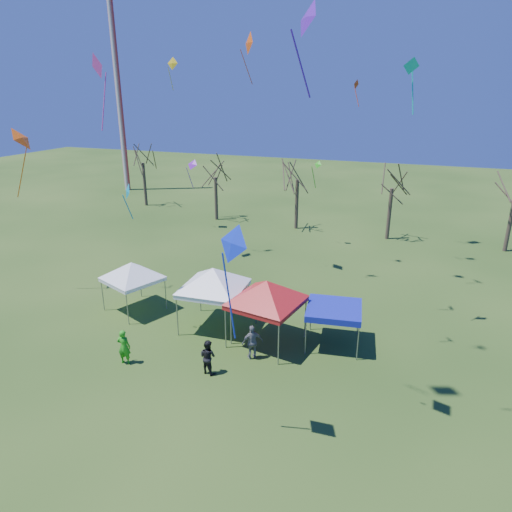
{
  "coord_description": "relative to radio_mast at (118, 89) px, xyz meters",
  "views": [
    {
      "loc": [
        8.5,
        -15.91,
        12.32
      ],
      "look_at": [
        1.5,
        3.0,
        4.98
      ],
      "focal_mm": 32.0,
      "sensor_mm": 36.0,
      "label": 1
    }
  ],
  "objects": [
    {
      "name": "ground",
      "position": [
        28.0,
        -34.0,
        -12.5
      ],
      "size": [
        140.0,
        140.0,
        0.0
      ],
      "primitive_type": "plane",
      "color": "#214014",
      "rests_on": "ground"
    },
    {
      "name": "radio_mast",
      "position": [
        0.0,
        0.0,
        0.0
      ],
      "size": [
        0.7,
        0.7,
        25.0
      ],
      "primitive_type": "cylinder",
      "color": "silver",
      "rests_on": "ground"
    },
    {
      "name": "tree_0",
      "position": [
        7.15,
        -6.62,
        -6.01
      ],
      "size": [
        3.83,
        3.83,
        8.44
      ],
      "color": "#3D2D21",
      "rests_on": "ground"
    },
    {
      "name": "tree_1",
      "position": [
        17.23,
        -9.35,
        -6.71
      ],
      "size": [
        3.42,
        3.42,
        7.54
      ],
      "color": "#3D2D21",
      "rests_on": "ground"
    },
    {
      "name": "tree_2",
      "position": [
        25.63,
        -9.62,
        -6.21
      ],
      "size": [
        3.71,
        3.71,
        8.18
      ],
      "color": "#3D2D21",
      "rests_on": "ground"
    },
    {
      "name": "tree_3",
      "position": [
        34.03,
        -9.96,
        -6.42
      ],
      "size": [
        3.59,
        3.59,
        7.91
      ],
      "color": "#3D2D21",
      "rests_on": "ground"
    },
    {
      "name": "tent_white_west",
      "position": [
        21.25,
        -29.45,
        -9.69
      ],
      "size": [
        3.66,
        3.66,
        3.48
      ],
      "rotation": [
        0.0,
        0.0,
        -0.39
      ],
      "color": "gray",
      "rests_on": "ground"
    },
    {
      "name": "tent_white_mid",
      "position": [
        26.57,
        -29.66,
        -9.27
      ],
      "size": [
        4.54,
        4.54,
        4.01
      ],
      "rotation": [
        0.0,
        0.0,
        0.06
      ],
      "color": "gray",
      "rests_on": "ground"
    },
    {
      "name": "tent_red",
      "position": [
        29.8,
        -30.28,
        -9.27
      ],
      "size": [
        4.47,
        4.47,
        4.01
      ],
      "rotation": [
        0.0,
        0.0,
        -0.18
      ],
      "color": "gray",
      "rests_on": "ground"
    },
    {
      "name": "tent_blue",
      "position": [
        33.04,
        -29.27,
        -10.56
      ],
      "size": [
        3.03,
        3.03,
        2.11
      ],
      "rotation": [
        0.0,
        0.0,
        0.14
      ],
      "color": "gray",
      "rests_on": "ground"
    },
    {
      "name": "person_dark",
      "position": [
        28.17,
        -33.77,
        -11.66
      ],
      "size": [
        0.94,
        0.81,
        1.68
      ],
      "primitive_type": "imported",
      "rotation": [
        0.0,
        0.0,
        2.91
      ],
      "color": "black",
      "rests_on": "ground"
    },
    {
      "name": "person_green",
      "position": [
        24.09,
        -34.44,
        -11.62
      ],
      "size": [
        0.7,
        0.52,
        1.76
      ],
      "primitive_type": "imported",
      "rotation": [
        0.0,
        0.0,
        3.3
      ],
      "color": "green",
      "rests_on": "ground"
    },
    {
      "name": "person_grey",
      "position": [
        29.66,
        -31.92,
        -11.62
      ],
      "size": [
        1.08,
        0.97,
        1.76
      ],
      "primitive_type": "imported",
      "rotation": [
        0.0,
        0.0,
        3.79
      ],
      "color": "slate",
      "rests_on": "ground"
    },
    {
      "name": "kite_11",
      "position": [
        25.4,
        -21.28,
        2.53
      ],
      "size": [
        1.14,
        1.25,
        3.07
      ],
      "rotation": [
        0.0,
        0.0,
        5.41
      ],
      "color": "#DF4B0B",
      "rests_on": "ground"
    },
    {
      "name": "kite_17",
      "position": [
        35.33,
        -26.12,
        0.81
      ],
      "size": [
        0.92,
        0.79,
        2.56
      ],
      "rotation": [
        0.0,
        0.0,
        3.72
      ],
      "color": "#0CB8AB",
      "rests_on": "ground"
    },
    {
      "name": "kite_1",
      "position": [
        23.03,
        -31.59,
        -4.83
      ],
      "size": [
        0.77,
        0.75,
        1.87
      ],
      "rotation": [
        0.0,
        0.0,
        5.52
      ],
      "color": "#0B8BA9",
      "rests_on": "ground"
    },
    {
      "name": "kite_14",
      "position": [
        13.82,
        -28.71,
        -2.88
      ],
      "size": [
        1.49,
        1.84,
        4.13
      ],
      "rotation": [
        0.0,
        0.0,
        1.87
      ],
      "color": "#F6580C",
      "rests_on": "ground"
    },
    {
      "name": "kite_22",
      "position": [
        28.36,
        -13.76,
        -5.87
      ],
      "size": [
        0.85,
        0.75,
        2.32
      ],
      "rotation": [
        0.0,
        0.0,
        5.92
      ],
      "color": "green",
      "rests_on": "ground"
    },
    {
      "name": "kite_8",
      "position": [
        19.68,
        -28.46,
        1.0
      ],
      "size": [
        1.36,
        1.02,
        3.96
      ],
      "rotation": [
        0.0,
        0.0,
        2.62
      ],
      "color": "#ED34A0",
      "rests_on": "ground"
    },
    {
      "name": "kite_27",
      "position": [
        32.74,
        -35.52,
        1.77
      ],
      "size": [
        1.06,
        1.17,
        2.75
      ],
      "rotation": [
        0.0,
        0.0,
        5.36
      ],
      "color": "#5918AE",
      "rests_on": "ground"
    },
    {
      "name": "kite_19",
      "position": [
        30.74,
        -12.23,
        0.2
      ],
      "size": [
        0.56,
        0.76,
        2.02
      ],
      "rotation": [
        0.0,
        0.0,
        4.36
      ],
      "color": "red",
      "rests_on": "ground"
    },
    {
      "name": "kite_13",
      "position": [
        16.59,
        -12.82,
        -6.54
      ],
      "size": [
        1.26,
        1.02,
        2.75
      ],
      "rotation": [
        0.0,
        0.0,
        6.01
      ],
      "color": "purple",
      "rests_on": "ground"
    },
    {
      "name": "kite_5",
      "position": [
        30.96,
        -37.16,
        -4.86
      ],
      "size": [
        1.44,
        1.14,
        4.28
      ],
      "rotation": [
        0.0,
        0.0,
        5.8
      ],
      "color": "#122BC5",
      "rests_on": "ground"
    },
    {
      "name": "kite_2",
      "position": [
        13.62,
        -10.2,
        2.11
      ],
      "size": [
        1.19,
        0.63,
        2.92
      ],
      "rotation": [
        0.0,
        0.0,
        6.15
      ],
      "color": "yellow",
      "rests_on": "ground"
    }
  ]
}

